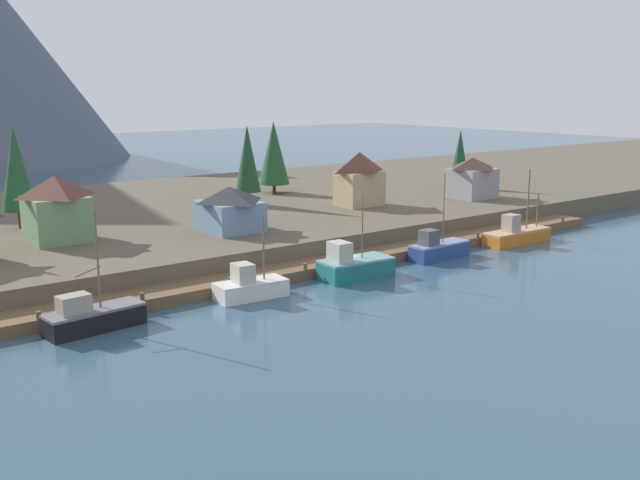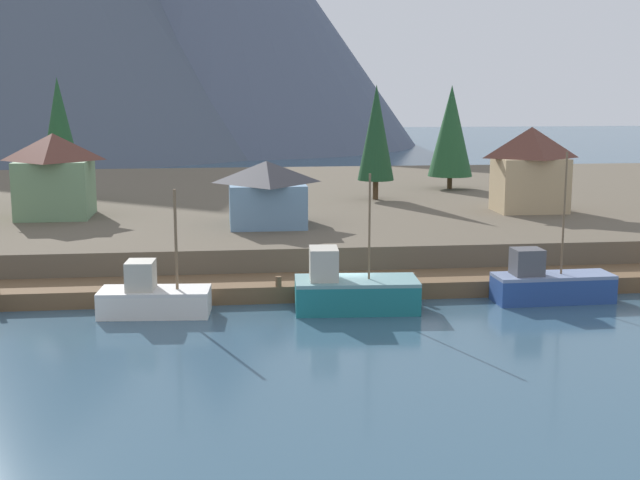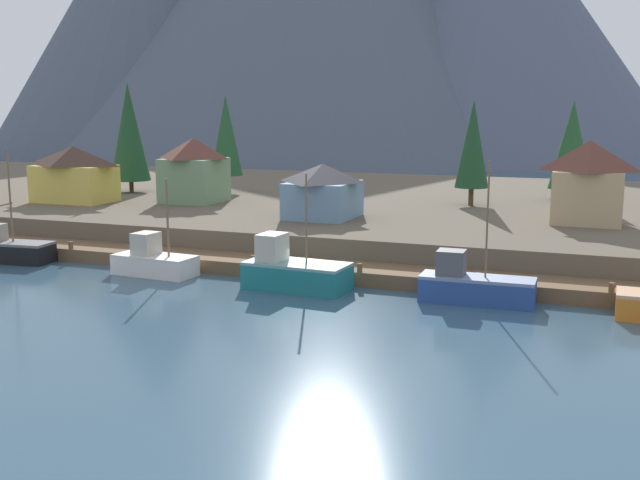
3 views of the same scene
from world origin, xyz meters
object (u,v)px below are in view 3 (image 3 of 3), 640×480
house_blue (323,190)px  house_green (194,169)px  conifer_near_right (129,132)px  conifer_back_left (473,144)px  fishing_boat_teal (294,272)px  conifer_mid_left (572,145)px  fishing_boat_blue (474,286)px  conifer_near_left (226,136)px  fishing_boat_white (154,261)px  fishing_boat_black (6,249)px  house_tan (588,182)px  house_yellow (74,174)px

house_blue → house_green: house_green is taller
conifer_near_right → conifer_back_left: (38.51, 1.75, -0.81)m
fishing_boat_teal → house_green: bearing=136.7°
conifer_near_right → conifer_mid_left: 48.25m
conifer_mid_left → conifer_back_left: size_ratio=1.00×
fishing_boat_blue → conifer_near_left: conifer_near_left is taller
conifer_back_left → fishing_boat_teal: bearing=-102.9°
house_green → conifer_near_left: size_ratio=0.60×
fishing_boat_white → conifer_back_left: conifer_back_left is taller
fishing_boat_blue → house_green: size_ratio=1.36×
fishing_boat_white → fishing_boat_black: bearing=-175.3°
house_tan → house_yellow: bearing=-176.8°
conifer_back_left → fishing_boat_black: bearing=-137.5°
fishing_boat_blue → house_yellow: 46.85m
fishing_boat_white → house_yellow: 26.93m
fishing_boat_white → conifer_near_right: conifer_near_right is taller
house_yellow → conifer_near_right: size_ratio=0.66×
house_green → conifer_back_left: bearing=15.7°
fishing_boat_white → house_tan: 35.45m
fishing_boat_white → house_blue: bearing=69.3°
house_tan → conifer_mid_left: bearing=97.8°
house_green → conifer_back_left: conifer_back_left is taller
house_yellow → fishing_boat_white: bearing=-39.8°
conifer_near_left → house_tan: bearing=-15.2°
fishing_boat_black → house_tan: size_ratio=1.29×
fishing_boat_teal → house_green: (-20.17, 21.62, 4.69)m
fishing_boat_black → conifer_mid_left: conifer_mid_left is taller
fishing_boat_black → house_green: size_ratio=1.36×
fishing_boat_white → house_green: (-8.96, 21.31, 4.84)m
fishing_boat_teal → conifer_near_right: conifer_near_right is taller
house_green → conifer_mid_left: conifer_mid_left is taller
fishing_boat_blue → house_green: bearing=145.4°
fishing_boat_black → conifer_near_left: conifer_near_left is taller
house_green → conifer_near_left: conifer_near_left is taller
house_green → house_tan: bearing=-2.3°
fishing_boat_black → fishing_boat_white: fishing_boat_black is taller
house_blue → conifer_mid_left: size_ratio=0.64×
conifer_near_right → conifer_near_left: bearing=17.4°
fishing_boat_white → house_tan: bearing=38.7°
fishing_boat_teal → house_yellow: house_yellow is taller
fishing_boat_blue → house_tan: 20.95m
house_blue → fishing_boat_teal: bearing=-76.1°
fishing_boat_white → house_yellow: bearing=144.6°
house_blue → fishing_boat_white: bearing=-115.1°
fishing_boat_black → house_blue: 26.35m
fishing_boat_blue → house_tan: (5.86, 19.49, 4.97)m
house_tan → house_green: bearing=177.7°
fishing_boat_blue → house_tan: size_ratio=1.29×
conifer_mid_left → conifer_near_right: bearing=-169.3°
house_blue → conifer_mid_left: bearing=46.5°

